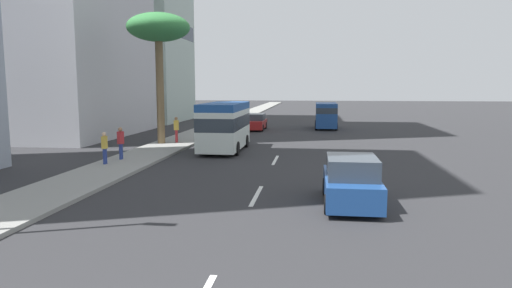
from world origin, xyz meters
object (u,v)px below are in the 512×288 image
at_px(car_second, 351,182).
at_px(pedestrian_by_tree, 121,142).
at_px(van_third, 326,114).
at_px(pedestrian_near_lamp, 176,128).
at_px(palm_tree, 158,31).
at_px(pedestrian_mid_block, 105,146).
at_px(minibus_lead, 225,125).
at_px(car_fourth, 255,122).

bearing_deg(car_second, pedestrian_by_tree, 57.13).
bearing_deg(pedestrian_by_tree, van_third, -10.61).
relative_size(car_second, pedestrian_near_lamp, 2.32).
xyz_separation_m(van_third, palm_tree, (-14.26, 11.79, 6.46)).
bearing_deg(pedestrian_mid_block, car_second, 57.53).
xyz_separation_m(minibus_lead, pedestrian_mid_block, (-6.56, 4.96, -0.63)).
distance_m(minibus_lead, car_second, 14.43).
xyz_separation_m(minibus_lead, car_second, (-12.60, -6.98, -0.88)).
height_order(minibus_lead, car_fourth, minibus_lead).
bearing_deg(pedestrian_by_tree, pedestrian_near_lamp, 12.30).
distance_m(pedestrian_by_tree, palm_tree, 9.81).
bearing_deg(minibus_lead, palm_tree, -112.99).
distance_m(pedestrian_near_lamp, palm_tree, 6.81).
bearing_deg(pedestrian_mid_block, minibus_lead, 137.25).
xyz_separation_m(minibus_lead, van_third, (16.37, -6.82, -0.25)).
relative_size(pedestrian_near_lamp, palm_tree, 0.20).
height_order(pedestrian_mid_block, pedestrian_by_tree, pedestrian_by_tree).
height_order(car_second, van_third, van_third).
xyz_separation_m(car_fourth, pedestrian_near_lamp, (-11.67, 4.15, 0.44)).
bearing_deg(van_third, palm_tree, 140.43).
distance_m(car_fourth, pedestrian_by_tree, 19.95).
height_order(minibus_lead, pedestrian_near_lamp, minibus_lead).
distance_m(minibus_lead, van_third, 17.73).
distance_m(car_second, car_fourth, 27.80).
bearing_deg(minibus_lead, car_fourth, 179.56).
height_order(car_fourth, pedestrian_by_tree, pedestrian_by_tree).
bearing_deg(car_fourth, car_second, 14.30).
bearing_deg(car_second, pedestrian_mid_block, 63.16).
relative_size(car_second, car_fourth, 0.92).
relative_size(car_second, van_third, 0.84).
bearing_deg(car_fourth, pedestrian_by_tree, -14.22).
distance_m(minibus_lead, palm_tree, 8.22).
relative_size(car_fourth, pedestrian_by_tree, 2.61).
bearing_deg(pedestrian_near_lamp, pedestrian_mid_block, -98.24).
bearing_deg(car_fourth, palm_tree, -22.55).
xyz_separation_m(pedestrian_mid_block, palm_tree, (8.66, 0.00, 6.83)).
bearing_deg(pedestrian_near_lamp, car_second, -56.69).
xyz_separation_m(pedestrian_mid_block, pedestrian_by_tree, (1.56, -0.17, 0.07)).
bearing_deg(minibus_lead, pedestrian_near_lamp, -123.44).
height_order(car_second, pedestrian_mid_block, pedestrian_mid_block).
distance_m(car_second, pedestrian_near_lamp, 18.83).
bearing_deg(car_second, car_fourth, 14.30).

